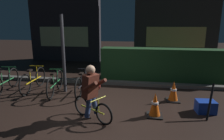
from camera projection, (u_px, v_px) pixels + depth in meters
ground_plane at (100, 110)px, 4.89m from camera, size 40.00×40.00×0.00m
sidewalk_curb at (114, 83)px, 6.99m from camera, size 12.00×0.24×0.12m
hedge_row at (164, 64)px, 7.44m from camera, size 4.80×0.70×1.20m
storefront_left at (65, 22)px, 11.18m from camera, size 4.07×0.54×4.50m
storefront_right at (175, 22)px, 10.88m from camera, size 4.49×0.54×4.39m
street_post at (63, 54)px, 6.00m from camera, size 0.10×0.10×2.38m
parked_bike_leftmost at (5, 81)px, 6.15m from camera, size 0.46×1.63×0.76m
parked_bike_left_mid at (33, 80)px, 6.29m from camera, size 0.46×1.65×0.76m
parked_bike_center_left at (55, 83)px, 6.00m from camera, size 0.46×1.56×0.72m
parked_bike_center_right at (83, 83)px, 5.98m from camera, size 0.46×1.59×0.73m
traffic_cone_near at (155, 105)px, 4.52m from camera, size 0.36×0.36×0.57m
traffic_cone_far at (173, 92)px, 5.43m from camera, size 0.36×0.36×0.57m
blue_crate at (206, 107)px, 4.74m from camera, size 0.47×0.36×0.30m
cyclist at (92, 92)px, 4.31m from camera, size 1.04×0.70×1.25m
closed_umbrella at (210, 101)px, 4.44m from camera, size 0.24×0.43×0.77m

